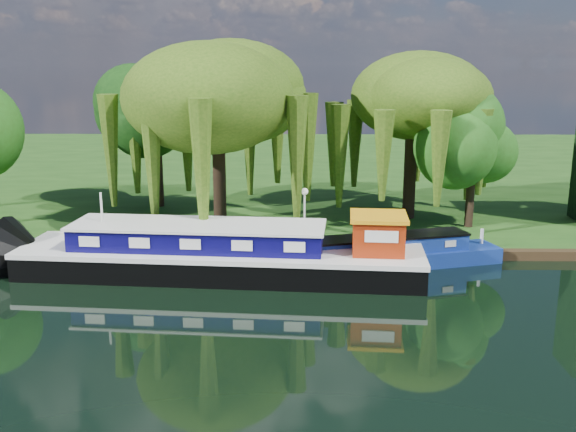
{
  "coord_description": "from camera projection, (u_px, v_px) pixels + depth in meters",
  "views": [
    {
      "loc": [
        0.13,
        -21.46,
        9.15
      ],
      "look_at": [
        -0.27,
        5.23,
        2.8
      ],
      "focal_mm": 40.0,
      "sensor_mm": 36.0,
      "label": 1
    }
  ],
  "objects": [
    {
      "name": "ground",
      "position": [
        293.0,
        326.0,
        22.99
      ],
      "size": [
        120.0,
        120.0,
        0.0
      ],
      "primitive_type": "plane",
      "color": "black"
    },
    {
      "name": "far_bank",
      "position": [
        296.0,
        169.0,
        56.02
      ],
      "size": [
        120.0,
        52.0,
        0.45
      ],
      "primitive_type": "cube",
      "color": "#193F11",
      "rests_on": "ground"
    },
    {
      "name": "dutch_barge",
      "position": [
        224.0,
        254.0,
        28.39
      ],
      "size": [
        18.1,
        5.44,
        3.76
      ],
      "rotation": [
        0.0,
        0.0,
        -0.08
      ],
      "color": "black",
      "rests_on": "ground"
    },
    {
      "name": "narrowboat",
      "position": [
        385.0,
        255.0,
        29.46
      ],
      "size": [
        11.23,
        4.81,
        1.63
      ],
      "rotation": [
        0.0,
        0.0,
        0.27
      ],
      "color": "navy",
      "rests_on": "ground"
    },
    {
      "name": "willow_left",
      "position": [
        217.0,
        99.0,
        33.45
      ],
      "size": [
        7.92,
        7.92,
        9.49
      ],
      "color": "black",
      "rests_on": "far_bank"
    },
    {
      "name": "willow_right",
      "position": [
        413.0,
        109.0,
        35.79
      ],
      "size": [
        7.01,
        7.01,
        8.54
      ],
      "color": "black",
      "rests_on": "far_bank"
    },
    {
      "name": "tree_far_mid",
      "position": [
        156.0,
        118.0,
        39.0
      ],
      "size": [
        4.85,
        4.85,
        7.94
      ],
      "color": "black",
      "rests_on": "far_bank"
    },
    {
      "name": "tree_far_right",
      "position": [
        474.0,
        145.0,
        34.17
      ],
      "size": [
        3.99,
        3.99,
        6.52
      ],
      "color": "black",
      "rests_on": "far_bank"
    },
    {
      "name": "lamppost",
      "position": [
        305.0,
        199.0,
        32.64
      ],
      "size": [
        0.36,
        0.36,
        2.56
      ],
      "color": "silver",
      "rests_on": "far_bank"
    },
    {
      "name": "mooring_posts",
      "position": [
        284.0,
        238.0,
        30.95
      ],
      "size": [
        19.16,
        0.16,
        1.0
      ],
      "color": "silver",
      "rests_on": "far_bank"
    }
  ]
}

